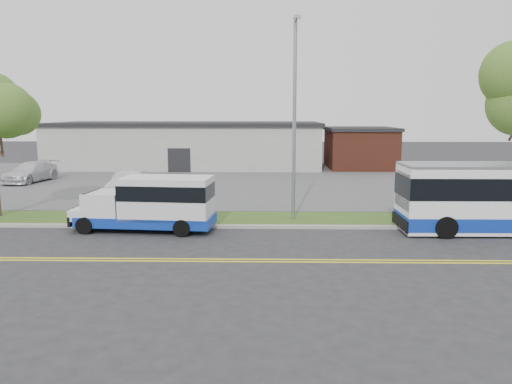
{
  "coord_description": "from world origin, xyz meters",
  "views": [
    {
      "loc": [
        1.68,
        -21.4,
        5.31
      ],
      "look_at": [
        1.18,
        1.72,
        1.6
      ],
      "focal_mm": 35.0,
      "sensor_mm": 36.0,
      "label": 1
    }
  ],
  "objects_px": {
    "shuttle_bus": "(154,202)",
    "streetlight_near": "(294,114)",
    "pedestrian": "(150,202)",
    "parked_car_a": "(128,184)",
    "parked_car_b": "(30,172)"
  },
  "relations": [
    {
      "from": "streetlight_near",
      "to": "parked_car_b",
      "type": "height_order",
      "value": "streetlight_near"
    },
    {
      "from": "pedestrian",
      "to": "parked_car_b",
      "type": "xyz_separation_m",
      "value": [
        -12.08,
        12.91,
        -0.07
      ]
    },
    {
      "from": "pedestrian",
      "to": "parked_car_a",
      "type": "xyz_separation_m",
      "value": [
        -2.98,
        6.9,
        -0.06
      ]
    },
    {
      "from": "pedestrian",
      "to": "streetlight_near",
      "type": "bearing_deg",
      "value": 139.7
    },
    {
      "from": "pedestrian",
      "to": "parked_car_a",
      "type": "bearing_deg",
      "value": -107.09
    },
    {
      "from": "shuttle_bus",
      "to": "parked_car_b",
      "type": "xyz_separation_m",
      "value": [
        -12.78,
        15.08,
        -0.47
      ]
    },
    {
      "from": "streetlight_near",
      "to": "pedestrian",
      "type": "relative_size",
      "value": 5.87
    },
    {
      "from": "shuttle_bus",
      "to": "pedestrian",
      "type": "height_order",
      "value": "shuttle_bus"
    },
    {
      "from": "shuttle_bus",
      "to": "streetlight_near",
      "type": "bearing_deg",
      "value": 23.88
    },
    {
      "from": "shuttle_bus",
      "to": "pedestrian",
      "type": "distance_m",
      "value": 2.31
    },
    {
      "from": "streetlight_near",
      "to": "parked_car_b",
      "type": "bearing_deg",
      "value": 146.08
    },
    {
      "from": "pedestrian",
      "to": "parked_car_a",
      "type": "height_order",
      "value": "pedestrian"
    },
    {
      "from": "pedestrian",
      "to": "parked_car_a",
      "type": "distance_m",
      "value": 7.51
    },
    {
      "from": "parked_car_a",
      "to": "streetlight_near",
      "type": "bearing_deg",
      "value": -31.49
    },
    {
      "from": "parked_car_b",
      "to": "pedestrian",
      "type": "bearing_deg",
      "value": -37.82
    }
  ]
}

